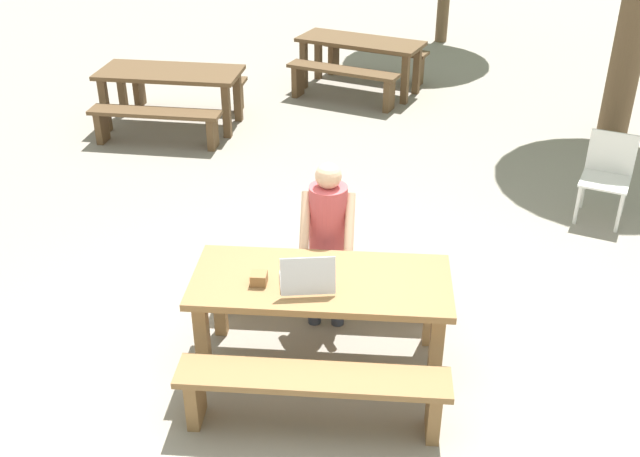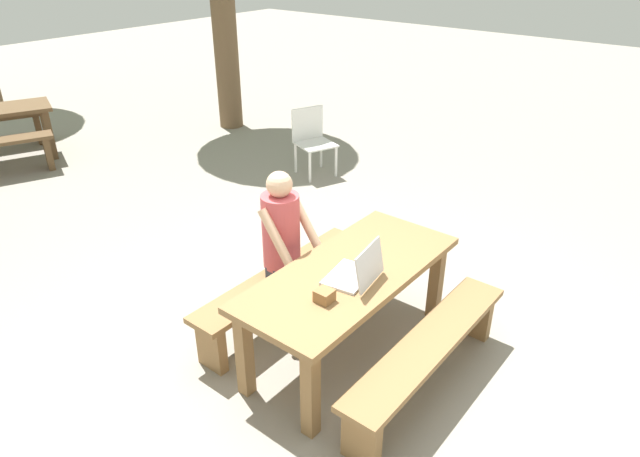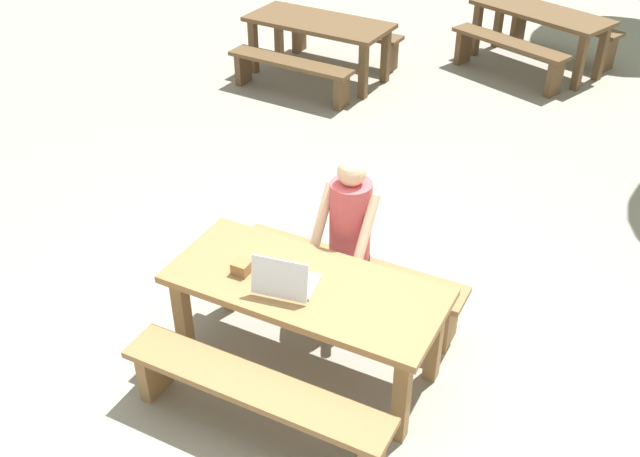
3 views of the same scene
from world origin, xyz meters
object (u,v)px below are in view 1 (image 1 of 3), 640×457
(picnic_table_front, at_px, (321,292))
(person_seated, at_px, (328,232))
(picnic_table_mid, at_px, (170,79))
(small_pouch, at_px, (259,279))
(laptop, at_px, (307,279))
(plastic_chair, at_px, (607,175))
(picnic_table_rear, at_px, (360,49))

(picnic_table_front, distance_m, person_seated, 0.63)
(picnic_table_front, relative_size, picnic_table_mid, 0.99)
(picnic_table_front, distance_m, small_pouch, 0.45)
(person_seated, distance_m, picnic_table_mid, 4.48)
(picnic_table_front, distance_m, laptop, 0.23)
(laptop, bearing_deg, picnic_table_mid, -74.23)
(plastic_chair, bearing_deg, picnic_table_rear, 145.80)
(picnic_table_front, height_order, picnic_table_mid, same)
(picnic_table_rear, bearing_deg, picnic_table_front, -69.18)
(picnic_table_front, relative_size, person_seated, 1.38)
(plastic_chair, distance_m, picnic_table_mid, 5.20)
(small_pouch, xyz_separation_m, person_seated, (0.41, 0.71, -0.02))
(laptop, height_order, plastic_chair, laptop)
(person_seated, bearing_deg, small_pouch, -120.18)
(small_pouch, distance_m, person_seated, 0.82)
(laptop, distance_m, picnic_table_rear, 6.17)
(plastic_chair, bearing_deg, small_pouch, -118.20)
(laptop, height_order, small_pouch, laptop)
(picnic_table_rear, bearing_deg, picnic_table_mid, -124.44)
(picnic_table_mid, bearing_deg, laptop, -61.45)
(laptop, xyz_separation_m, plastic_chair, (2.64, 2.56, -0.33))
(picnic_table_mid, bearing_deg, picnic_table_rear, 37.77)
(small_pouch, relative_size, person_seated, 0.08)
(picnic_table_mid, height_order, picnic_table_rear, picnic_table_rear)
(picnic_table_mid, xyz_separation_m, picnic_table_rear, (2.29, 1.55, 0.00))
(picnic_table_mid, bearing_deg, picnic_table_front, -60.04)
(person_seated, relative_size, picnic_table_rear, 0.69)
(small_pouch, xyz_separation_m, plastic_chair, (2.96, 2.54, -0.31))
(plastic_chair, height_order, picnic_table_mid, plastic_chair)
(picnic_table_front, bearing_deg, person_seated, 89.90)
(laptop, bearing_deg, person_seated, -105.84)
(picnic_table_front, height_order, person_seated, person_seated)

